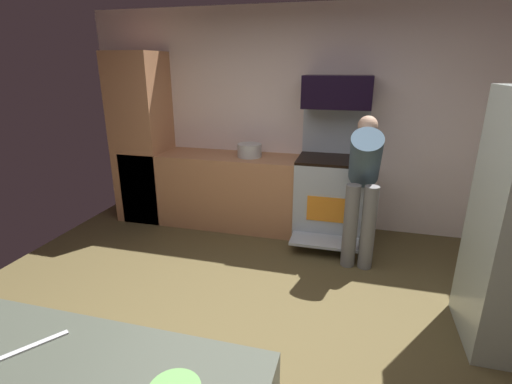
{
  "coord_description": "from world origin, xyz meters",
  "views": [
    {
      "loc": [
        0.74,
        -2.25,
        1.95
      ],
      "look_at": [
        0.05,
        0.3,
        1.05
      ],
      "focal_mm": 26.38,
      "sensor_mm": 36.0,
      "label": 1
    }
  ],
  "objects_px": {
    "person_cook": "(363,181)",
    "stock_pot": "(250,150)",
    "microwave": "(337,92)",
    "oven_range": "(330,195)"
  },
  "relations": [
    {
      "from": "oven_range",
      "to": "person_cook",
      "type": "height_order",
      "value": "oven_range"
    },
    {
      "from": "person_cook",
      "to": "stock_pot",
      "type": "distance_m",
      "value": 1.44
    },
    {
      "from": "microwave",
      "to": "stock_pot",
      "type": "bearing_deg",
      "value": -175.31
    },
    {
      "from": "microwave",
      "to": "person_cook",
      "type": "distance_m",
      "value": 1.08
    },
    {
      "from": "microwave",
      "to": "stock_pot",
      "type": "relative_size",
      "value": 2.55
    },
    {
      "from": "person_cook",
      "to": "stock_pot",
      "type": "bearing_deg",
      "value": 156.96
    },
    {
      "from": "microwave",
      "to": "oven_range",
      "type": "bearing_deg",
      "value": -90.0
    },
    {
      "from": "oven_range",
      "to": "person_cook",
      "type": "relative_size",
      "value": 1.02
    },
    {
      "from": "oven_range",
      "to": "stock_pot",
      "type": "relative_size",
      "value": 5.13
    },
    {
      "from": "oven_range",
      "to": "microwave",
      "type": "relative_size",
      "value": 2.01
    }
  ]
}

